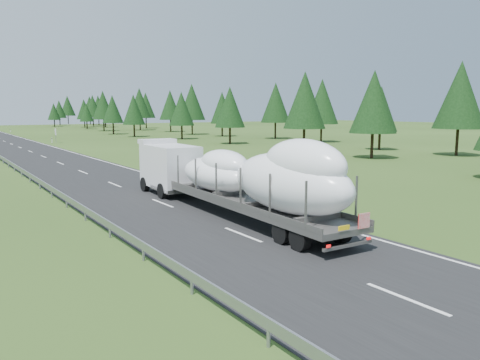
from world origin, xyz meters
TOP-DOWN VIEW (x-y plane):
  - ground at (0.00, 0.00)m, footprint 400.00×400.00m
  - highway_sign at (7.20, 80.00)m, footprint 0.08×0.90m
  - tree_line_right at (39.80, 91.65)m, footprint 28.05×242.07m
  - boat_truck at (1.92, 12.66)m, footprint 3.36×19.94m

SIDE VIEW (x-z plane):
  - ground at x=0.00m, z-range 0.00..0.00m
  - highway_sign at x=7.20m, z-range 0.51..3.11m
  - boat_truck at x=1.92m, z-range 0.01..4.55m
  - tree_line_right at x=39.80m, z-range 0.87..13.32m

